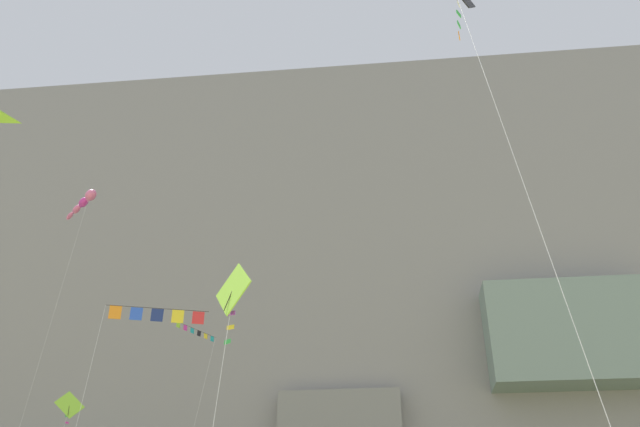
{
  "coord_description": "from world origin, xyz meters",
  "views": [
    {
      "loc": [
        4.09,
        -5.7,
        2.85
      ],
      "look_at": [
        1.52,
        19.82,
        17.95
      ],
      "focal_mm": 37.97,
      "sensor_mm": 36.0,
      "label": 1
    }
  ],
  "objects": [
    {
      "name": "cliff_face",
      "position": [
        0.03,
        61.92,
        28.12
      ],
      "size": [
        180.0,
        23.44,
        56.34
      ],
      "color": "gray",
      "rests_on": "ground"
    },
    {
      "name": "kite_windsock_low_right",
      "position": [
        -20.43,
        40.34,
        32.37
      ],
      "size": [
        4.71,
        5.43,
        32.8
      ],
      "color": "pink",
      "rests_on": "ground"
    },
    {
      "name": "kite_banner_mid_center",
      "position": [
        -9.35,
        38.88,
        18.01
      ],
      "size": [
        2.1,
        3.59,
        20.19
      ],
      "color": "black",
      "rests_on": "ground"
    },
    {
      "name": "kite_banner_high_left",
      "position": [
        -6.1,
        21.69,
        13.9
      ],
      "size": [
        4.4,
        5.46,
        14.63
      ],
      "color": "black",
      "rests_on": "ground"
    },
    {
      "name": "kite_diamond_mid_left",
      "position": [
        0.36,
        9.49,
        9.5
      ],
      "size": [
        1.21,
        3.26,
        10.66
      ],
      "color": "#8CCC33",
      "rests_on": "ground"
    },
    {
      "name": "kite_diamond_far_right",
      "position": [
        -16.95,
        37.35,
        14.22
      ],
      "size": [
        1.99,
        3.76,
        15.61
      ],
      "color": "#8CCC33",
      "rests_on": "ground"
    }
  ]
}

